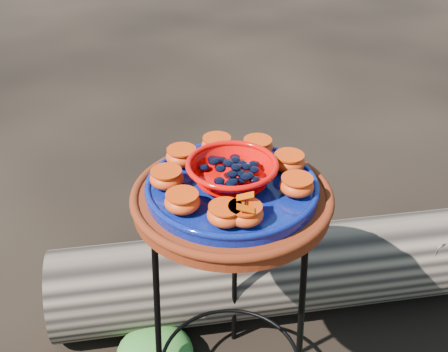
# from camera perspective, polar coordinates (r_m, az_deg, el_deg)

# --- Properties ---
(plant_stand) EXTENTS (0.44, 0.44, 0.70)m
(plant_stand) POSITION_cam_1_polar(r_m,az_deg,el_deg) (1.56, 0.69, -13.64)
(plant_stand) COLOR black
(plant_stand) RESTS_ON ground
(terracotta_saucer) EXTENTS (0.46, 0.46, 0.04)m
(terracotta_saucer) POSITION_cam_1_polar(r_m,az_deg,el_deg) (1.32, 0.80, -2.44)
(terracotta_saucer) COLOR maroon
(terracotta_saucer) RESTS_ON plant_stand
(cobalt_plate) EXTENTS (0.40, 0.40, 0.03)m
(cobalt_plate) POSITION_cam_1_polar(r_m,az_deg,el_deg) (1.30, 0.81, -1.28)
(cobalt_plate) COLOR #000136
(cobalt_plate) RESTS_ON terracotta_saucer
(red_bowl) EXTENTS (0.20, 0.20, 0.06)m
(red_bowl) POSITION_cam_1_polar(r_m,az_deg,el_deg) (1.28, 0.82, 0.24)
(red_bowl) COLOR #D80503
(red_bowl) RESTS_ON cobalt_plate
(glass_gems) EXTENTS (0.15, 0.15, 0.03)m
(glass_gems) POSITION_cam_1_polar(r_m,az_deg,el_deg) (1.25, 0.84, 1.82)
(glass_gems) COLOR black
(glass_gems) RESTS_ON red_bowl
(orange_half_0) EXTENTS (0.08, 0.08, 0.04)m
(orange_half_0) POSITION_cam_1_polar(r_m,az_deg,el_deg) (1.16, 2.15, -3.89)
(orange_half_0) COLOR red
(orange_half_0) RESTS_ON cobalt_plate
(orange_half_1) EXTENTS (0.08, 0.08, 0.04)m
(orange_half_1) POSITION_cam_1_polar(r_m,az_deg,el_deg) (1.25, 7.39, -1.00)
(orange_half_1) COLOR red
(orange_half_1) RESTS_ON cobalt_plate
(orange_half_2) EXTENTS (0.08, 0.08, 0.04)m
(orange_half_2) POSITION_cam_1_polar(r_m,az_deg,el_deg) (1.34, 6.61, 1.40)
(orange_half_2) COLOR red
(orange_half_2) RESTS_ON cobalt_plate
(orange_half_3) EXTENTS (0.08, 0.08, 0.04)m
(orange_half_3) POSITION_cam_1_polar(r_m,az_deg,el_deg) (1.40, 3.43, 2.95)
(orange_half_3) COLOR red
(orange_half_3) RESTS_ON cobalt_plate
(orange_half_4) EXTENTS (0.08, 0.08, 0.04)m
(orange_half_4) POSITION_cam_1_polar(r_m,az_deg,el_deg) (1.40, -0.73, 3.17)
(orange_half_4) COLOR red
(orange_half_4) RESTS_ON cobalt_plate
(orange_half_5) EXTENTS (0.08, 0.08, 0.04)m
(orange_half_5) POSITION_cam_1_polar(r_m,az_deg,el_deg) (1.36, -4.32, 1.98)
(orange_half_5) COLOR red
(orange_half_5) RESTS_ON cobalt_plate
(orange_half_6) EXTENTS (0.08, 0.08, 0.04)m
(orange_half_6) POSITION_cam_1_polar(r_m,az_deg,el_deg) (1.28, -5.85, -0.25)
(orange_half_6) COLOR red
(orange_half_6) RESTS_ON cobalt_plate
(orange_half_7) EXTENTS (0.08, 0.08, 0.04)m
(orange_half_7) POSITION_cam_1_polar(r_m,az_deg,el_deg) (1.20, -4.25, -2.66)
(orange_half_7) COLOR red
(orange_half_7) RESTS_ON cobalt_plate
(orange_half_8) EXTENTS (0.08, 0.08, 0.04)m
(orange_half_8) POSITION_cam_1_polar(r_m,az_deg,el_deg) (1.16, 0.15, -3.94)
(orange_half_8) COLOR red
(orange_half_8) RESTS_ON cobalt_plate
(butterfly) EXTENTS (0.08, 0.05, 0.01)m
(butterfly) POSITION_cam_1_polar(r_m,az_deg,el_deg) (1.14, 2.18, -2.76)
(butterfly) COLOR #CE3D00
(butterfly) RESTS_ON orange_half_0
(driftwood_log) EXTENTS (1.68, 0.79, 0.31)m
(driftwood_log) POSITION_cam_1_polar(r_m,az_deg,el_deg) (1.99, 6.95, -9.33)
(driftwood_log) COLOR black
(driftwood_log) RESTS_ON ground
(foliage_back) EXTENTS (0.33, 0.33, 0.17)m
(foliage_back) POSITION_cam_1_polar(r_m,az_deg,el_deg) (2.12, -4.13, -8.47)
(foliage_back) COLOR #236F1E
(foliage_back) RESTS_ON ground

